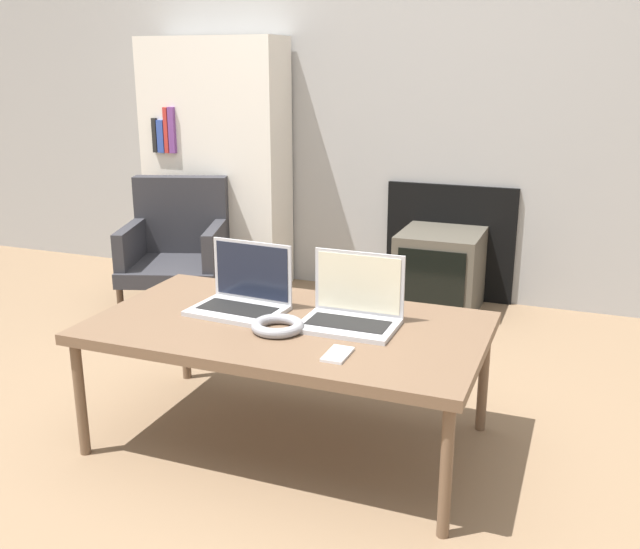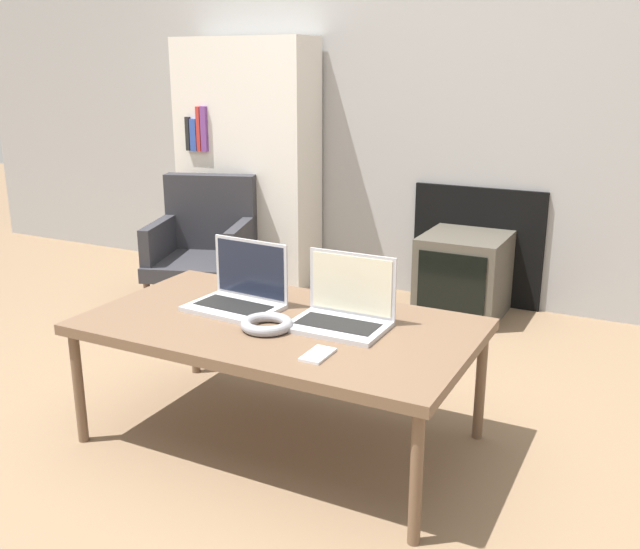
{
  "view_description": "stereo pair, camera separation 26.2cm",
  "coord_description": "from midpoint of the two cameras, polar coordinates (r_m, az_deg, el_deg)",
  "views": [
    {
      "loc": [
        0.91,
        -1.79,
        1.27
      ],
      "look_at": [
        0.0,
        0.55,
        0.53
      ],
      "focal_mm": 40.0,
      "sensor_mm": 36.0,
      "label": 1
    },
    {
      "loc": [
        1.15,
        -1.69,
        1.27
      ],
      "look_at": [
        0.0,
        0.55,
        0.53
      ],
      "focal_mm": 40.0,
      "sensor_mm": 36.0,
      "label": 2
    }
  ],
  "objects": [
    {
      "name": "armchair",
      "position": [
        4.04,
        -13.16,
        2.51
      ],
      "size": [
        0.67,
        0.68,
        0.67
      ],
      "rotation": [
        0.0,
        0.0,
        0.33
      ],
      "color": "#2D2D33",
      "rests_on": "ground_plane"
    },
    {
      "name": "wall_back",
      "position": [
        3.97,
        6.47,
        16.61
      ],
      "size": [
        7.0,
        0.08,
        2.6
      ],
      "color": "#999999",
      "rests_on": "ground_plane"
    },
    {
      "name": "bookshelf",
      "position": [
        4.29,
        -10.06,
        8.72
      ],
      "size": [
        0.84,
        0.32,
        1.42
      ],
      "color": "silver",
      "rests_on": "ground_plane"
    },
    {
      "name": "headphones",
      "position": [
        2.32,
        -6.77,
        -4.15
      ],
      "size": [
        0.17,
        0.17,
        0.03
      ],
      "color": "gray",
      "rests_on": "table"
    },
    {
      "name": "laptop_right",
      "position": [
        2.36,
        -0.58,
        -2.83
      ],
      "size": [
        0.31,
        0.22,
        0.23
      ],
      "rotation": [
        0.0,
        0.0,
        -0.0
      ],
      "color": "#B2B2B7",
      "rests_on": "table"
    },
    {
      "name": "tv",
      "position": [
        3.81,
        7.63,
        0.23
      ],
      "size": [
        0.42,
        0.45,
        0.43
      ],
      "color": "#4C473D",
      "rests_on": "ground_plane"
    },
    {
      "name": "table",
      "position": [
        2.4,
        -5.73,
        -4.62
      ],
      "size": [
        1.31,
        0.74,
        0.44
      ],
      "color": "brown",
      "rests_on": "ground_plane"
    },
    {
      "name": "laptop_left",
      "position": [
        2.53,
        -9.14,
        -1.7
      ],
      "size": [
        0.33,
        0.25,
        0.23
      ],
      "rotation": [
        0.0,
        0.0,
        -0.07
      ],
      "color": "#B2B2B7",
      "rests_on": "table"
    },
    {
      "name": "ground_plane",
      "position": [
        2.39,
        -8.28,
        -15.88
      ],
      "size": [
        14.0,
        14.0,
        0.0
      ],
      "primitive_type": "plane",
      "color": "#7A6047"
    },
    {
      "name": "phone",
      "position": [
        2.12,
        -2.14,
        -6.47
      ],
      "size": [
        0.07,
        0.12,
        0.01
      ],
      "color": "silver",
      "rests_on": "table"
    }
  ]
}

